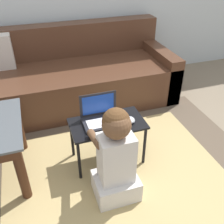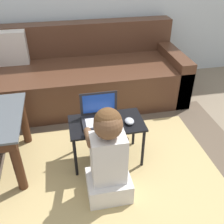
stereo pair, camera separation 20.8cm
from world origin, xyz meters
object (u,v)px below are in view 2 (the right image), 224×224
object	(u,v)px
laptop	(101,117)
person_seated	(108,158)
laptop_desk	(107,128)
couch	(81,75)
computer_mouse	(129,121)

from	to	relation	value
laptop	person_seated	size ratio (longest dim) A/B	0.40
laptop_desk	couch	bearing A→B (deg)	94.49
computer_mouse	person_seated	distance (m)	0.40
couch	person_seated	bearing A→B (deg)	-88.75
couch	laptop_desk	distance (m)	1.12
couch	computer_mouse	world-z (taller)	couch
person_seated	computer_mouse	bearing A→B (deg)	54.33
person_seated	laptop	bearing A→B (deg)	87.96
laptop	computer_mouse	distance (m)	0.23
laptop_desk	person_seated	bearing A→B (deg)	-98.65
computer_mouse	laptop_desk	bearing A→B (deg)	166.17
couch	person_seated	distance (m)	1.49
couch	computer_mouse	bearing A→B (deg)	-77.23
laptop	laptop_desk	bearing A→B (deg)	-38.30
laptop_desk	person_seated	xyz separation A→B (m)	(-0.06, -0.37, 0.02)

